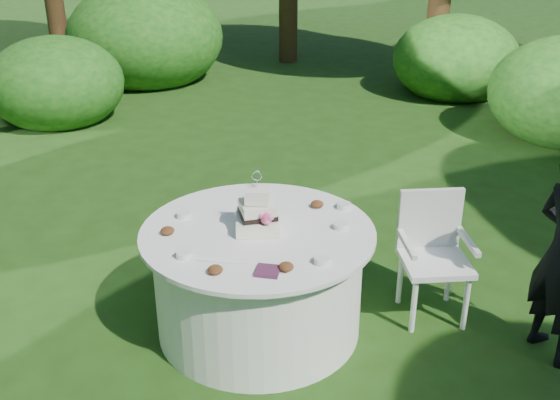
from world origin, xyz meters
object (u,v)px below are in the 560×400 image
object	(u,v)px
table	(258,279)
chair	(433,246)
napkins	(268,271)
cake	(258,214)

from	to	relation	value
table	chair	bearing A→B (deg)	21.42
napkins	cake	bearing A→B (deg)	108.59
napkins	table	world-z (taller)	napkins
cake	chair	distance (m)	1.30
table	cake	world-z (taller)	cake
chair	cake	bearing A→B (deg)	-158.66
napkins	cake	distance (m)	0.56
table	cake	size ratio (longest dim) A/B	3.75
table	cake	bearing A→B (deg)	66.91
napkins	table	xyz separation A→B (m)	(-0.18, 0.52, -0.39)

